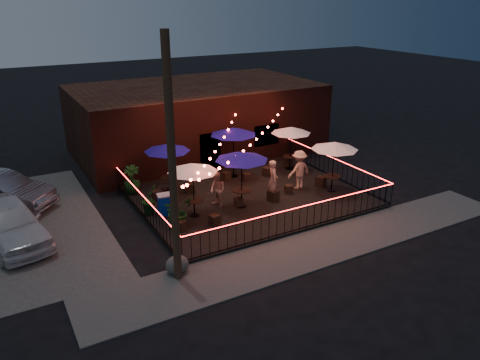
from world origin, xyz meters
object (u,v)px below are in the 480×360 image
object	(u,v)px
cafe_table_2	(242,157)
cooler	(166,204)
utility_pole	(172,166)
cafe_table_5	(291,131)
boulder	(177,265)
cafe_table_4	(335,146)
cafe_table_1	(167,148)
cafe_table_3	(233,132)
cafe_table_0	(193,169)

from	to	relation	value
cafe_table_2	cooler	xyz separation A→B (m)	(-3.19, 0.87, -1.85)
utility_pole	cafe_table_5	distance (m)	11.52
utility_pole	boulder	xyz separation A→B (m)	(0.10, 0.33, -3.67)
cafe_table_4	utility_pole	bearing A→B (deg)	-160.71
cafe_table_1	boulder	world-z (taller)	cafe_table_1
utility_pole	cafe_table_1	xyz separation A→B (m)	(2.37, 6.89, -1.68)
cafe_table_3	cooler	world-z (taller)	cafe_table_3
cafe_table_0	cafe_table_4	world-z (taller)	cafe_table_4
cafe_table_2	cafe_table_4	distance (m)	4.68
cafe_table_3	cafe_table_5	world-z (taller)	cafe_table_3
cooler	boulder	world-z (taller)	cooler
cafe_table_3	cooler	size ratio (longest dim) A/B	2.90
cafe_table_4	cooler	world-z (taller)	cafe_table_4
utility_pole	cafe_table_3	size ratio (longest dim) A/B	2.98
cafe_table_4	cafe_table_5	xyz separation A→B (m)	(0.01, 3.50, -0.09)
utility_pole	cooler	distance (m)	5.87
cafe_table_0	cooler	xyz separation A→B (m)	(-0.99, 0.70, -1.65)
cafe_table_3	cooler	bearing A→B (deg)	-150.93
utility_pole	cafe_table_4	xyz separation A→B (m)	(9.19, 3.22, -1.63)
utility_pole	boulder	world-z (taller)	utility_pole
cafe_table_1	cooler	bearing A→B (deg)	-114.10
cafe_table_3	cafe_table_1	bearing A→B (deg)	-175.08
utility_pole	cooler	world-z (taller)	utility_pole
cafe_table_0	boulder	size ratio (longest dim) A/B	3.16
cafe_table_1	cooler	size ratio (longest dim) A/B	3.05
utility_pole	boulder	size ratio (longest dim) A/B	9.41
cooler	boulder	size ratio (longest dim) A/B	1.09
cooler	cafe_table_1	bearing A→B (deg)	73.22
utility_pole	cafe_table_4	size ratio (longest dim) A/B	3.13
cafe_table_4	cafe_table_5	world-z (taller)	cafe_table_4
cafe_table_3	cafe_table_4	distance (m)	5.10
utility_pole	cafe_table_5	xyz separation A→B (m)	(9.20, 6.72, -1.73)
utility_pole	cafe_table_4	world-z (taller)	utility_pole
cooler	boulder	xyz separation A→B (m)	(-1.25, -4.28, -0.29)
cafe_table_3	cafe_table_5	size ratio (longest dim) A/B	0.96
cafe_table_1	utility_pole	bearing A→B (deg)	-109.00
utility_pole	cafe_table_2	bearing A→B (deg)	39.48
cafe_table_0	cooler	world-z (taller)	cafe_table_0
cafe_table_0	cafe_table_2	world-z (taller)	cafe_table_2
cafe_table_1	cafe_table_5	world-z (taller)	cafe_table_1
cafe_table_1	cafe_table_3	world-z (taller)	cafe_table_3
utility_pole	cafe_table_1	bearing A→B (deg)	71.00
cafe_table_0	boulder	distance (m)	4.64
cooler	cafe_table_3	bearing A→B (deg)	36.38
boulder	utility_pole	bearing A→B (deg)	-107.55
cafe_table_0	cooler	size ratio (longest dim) A/B	2.90
cafe_table_0	boulder	bearing A→B (deg)	-122.04
cafe_table_0	boulder	world-z (taller)	cafe_table_0
cafe_table_1	cafe_table_4	xyz separation A→B (m)	(6.82, -3.67, 0.05)
utility_pole	boulder	distance (m)	3.68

